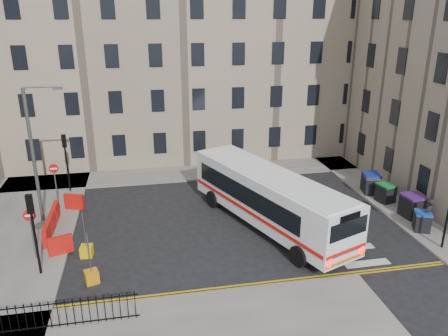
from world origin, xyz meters
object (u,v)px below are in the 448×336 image
object	(u,v)px
wheelie_bin_a	(422,221)
wheelie_bin_d	(371,185)
wheelie_bin_c	(385,193)
wheelie_bin_e	(371,182)
bollard_yellow	(87,251)
pedestrian	(428,215)
bus	(268,196)
streetlamp	(33,154)
bollard_chevron	(92,277)
wheelie_bin_b	(412,206)

from	to	relation	value
wheelie_bin_a	wheelie_bin_d	size ratio (longest dim) A/B	0.95
wheelie_bin_a	wheelie_bin_d	bearing A→B (deg)	115.81
wheelie_bin_a	wheelie_bin_c	world-z (taller)	wheelie_bin_c
wheelie_bin_e	bollard_yellow	size ratio (longest dim) A/B	2.35
wheelie_bin_e	pedestrian	distance (m)	5.85
bus	bollard_yellow	distance (m)	10.46
streetlamp	wheelie_bin_a	bearing A→B (deg)	-14.25
wheelie_bin_c	pedestrian	distance (m)	4.14
wheelie_bin_c	wheelie_bin_e	bearing A→B (deg)	81.90
pedestrian	wheelie_bin_a	bearing A→B (deg)	-30.33
pedestrian	bollard_chevron	size ratio (longest dim) A/B	3.15
wheelie_bin_c	bollard_chevron	distance (m)	19.17
streetlamp	wheelie_bin_b	bearing A→B (deg)	-9.69
streetlamp	wheelie_bin_d	bearing A→B (deg)	0.11
wheelie_bin_b	bollard_chevron	distance (m)	18.97
wheelie_bin_e	bollard_chevron	world-z (taller)	wheelie_bin_e
wheelie_bin_e	wheelie_bin_c	bearing A→B (deg)	-74.68
streetlamp	wheelie_bin_d	xyz separation A→B (m)	(21.54, 0.04, -3.56)
bollard_yellow	bollard_chevron	world-z (taller)	same
bollard_yellow	bollard_chevron	distance (m)	2.53
bus	pedestrian	world-z (taller)	bus
wheelie_bin_a	pedestrian	bearing A→B (deg)	23.21
wheelie_bin_a	bollard_chevron	distance (m)	18.29
wheelie_bin_c	pedestrian	bearing A→B (deg)	-99.82
wheelie_bin_e	bollard_chevron	bearing A→B (deg)	-147.58
streetlamp	bollard_chevron	xyz separation A→B (m)	(3.47, -7.04, -4.04)
wheelie_bin_d	wheelie_bin_c	bearing A→B (deg)	-64.16
streetlamp	bollard_yellow	xyz separation A→B (m)	(3.00, -4.55, -4.04)
streetlamp	wheelie_bin_e	xyz separation A→B (m)	(21.64, 0.31, -3.50)
wheelie_bin_a	bollard_yellow	xyz separation A→B (m)	(-18.69, 0.95, -0.41)
streetlamp	wheelie_bin_c	distance (m)	22.12
wheelie_bin_d	bollard_chevron	world-z (taller)	wheelie_bin_d
pedestrian	wheelie_bin_e	bearing A→B (deg)	-115.61
bus	wheelie_bin_e	world-z (taller)	bus
wheelie_bin_b	bollard_yellow	bearing A→B (deg)	176.61
wheelie_bin_c	wheelie_bin_d	distance (m)	1.46
wheelie_bin_d	wheelie_bin_a	bearing A→B (deg)	-72.52
wheelie_bin_a	wheelie_bin_e	size ratio (longest dim) A/B	0.91
bus	wheelie_bin_d	xyz separation A→B (m)	(8.32, 3.08, -1.13)
wheelie_bin_d	bollard_yellow	xyz separation A→B (m)	(-18.54, -4.59, -0.48)
bollard_yellow	wheelie_bin_c	bearing A→B (deg)	9.54
bus	pedestrian	bearing A→B (deg)	-37.03
wheelie_bin_e	pedestrian	world-z (taller)	pedestrian
wheelie_bin_b	wheelie_bin_e	xyz separation A→B (m)	(-0.51, 4.10, -0.02)
wheelie_bin_c	wheelie_bin_e	world-z (taller)	wheelie_bin_e
pedestrian	bollard_yellow	distance (m)	19.06
wheelie_bin_a	wheelie_bin_d	distance (m)	5.55
wheelie_bin_a	wheelie_bin_c	bearing A→B (deg)	112.85
bollard_yellow	wheelie_bin_b	bearing A→B (deg)	2.30
wheelie_bin_e	streetlamp	bearing A→B (deg)	-168.77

